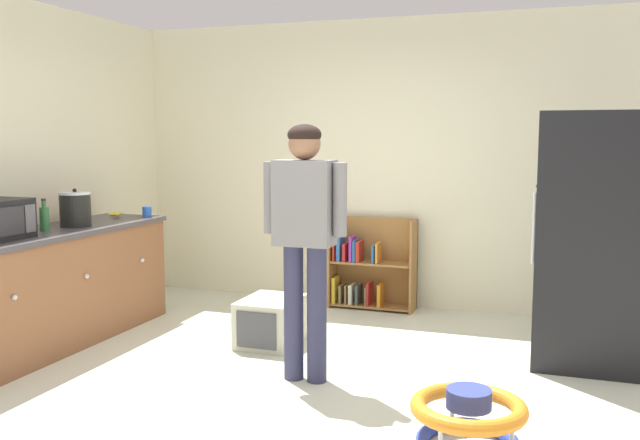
{
  "coord_description": "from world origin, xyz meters",
  "views": [
    {
      "loc": [
        1.5,
        -4.12,
        1.62
      ],
      "look_at": [
        -0.16,
        0.59,
        1.01
      ],
      "focal_mm": 39.21,
      "sensor_mm": 36.0,
      "label": 1
    }
  ],
  "objects_px": {
    "ketchup_bottle": "(72,209)",
    "white_cup": "(28,223)",
    "bookshelf": "(368,269)",
    "pet_carrier": "(271,321)",
    "green_glass_bottle": "(44,218)",
    "refrigerator": "(589,240)",
    "crock_pot": "(75,209)",
    "standing_person": "(305,227)",
    "blue_cup": "(147,212)",
    "kitchen_counter": "(53,287)",
    "banana_bunch": "(117,214)",
    "baby_walker": "(468,419)"
  },
  "relations": [
    {
      "from": "standing_person",
      "to": "ketchup_bottle",
      "type": "distance_m",
      "value": 2.41
    },
    {
      "from": "ketchup_bottle",
      "to": "white_cup",
      "type": "bearing_deg",
      "value": -88.25
    },
    {
      "from": "refrigerator",
      "to": "pet_carrier",
      "type": "bearing_deg",
      "value": -172.1
    },
    {
      "from": "refrigerator",
      "to": "white_cup",
      "type": "xyz_separation_m",
      "value": [
        -4.07,
        -0.9,
        0.06
      ]
    },
    {
      "from": "ketchup_bottle",
      "to": "blue_cup",
      "type": "height_order",
      "value": "ketchup_bottle"
    },
    {
      "from": "pet_carrier",
      "to": "ketchup_bottle",
      "type": "relative_size",
      "value": 2.24
    },
    {
      "from": "blue_cup",
      "to": "crock_pot",
      "type": "bearing_deg",
      "value": -103.79
    },
    {
      "from": "standing_person",
      "to": "blue_cup",
      "type": "xyz_separation_m",
      "value": [
        -1.89,
        1.07,
        -0.08
      ]
    },
    {
      "from": "refrigerator",
      "to": "pet_carrier",
      "type": "distance_m",
      "value": 2.42
    },
    {
      "from": "baby_walker",
      "to": "pet_carrier",
      "type": "bearing_deg",
      "value": 141.49
    },
    {
      "from": "banana_bunch",
      "to": "green_glass_bottle",
      "type": "relative_size",
      "value": 0.63
    },
    {
      "from": "refrigerator",
      "to": "crock_pot",
      "type": "xyz_separation_m",
      "value": [
        -3.83,
        -0.65,
        0.15
      ]
    },
    {
      "from": "refrigerator",
      "to": "crock_pot",
      "type": "bearing_deg",
      "value": -170.41
    },
    {
      "from": "green_glass_bottle",
      "to": "white_cup",
      "type": "height_order",
      "value": "green_glass_bottle"
    },
    {
      "from": "crock_pot",
      "to": "ketchup_bottle",
      "type": "bearing_deg",
      "value": 132.33
    },
    {
      "from": "standing_person",
      "to": "green_glass_bottle",
      "type": "bearing_deg",
      "value": 179.09
    },
    {
      "from": "kitchen_counter",
      "to": "green_glass_bottle",
      "type": "distance_m",
      "value": 0.55
    },
    {
      "from": "bookshelf",
      "to": "banana_bunch",
      "type": "relative_size",
      "value": 5.45
    },
    {
      "from": "bookshelf",
      "to": "white_cup",
      "type": "height_order",
      "value": "white_cup"
    },
    {
      "from": "crock_pot",
      "to": "ketchup_bottle",
      "type": "distance_m",
      "value": 0.38
    },
    {
      "from": "ketchup_bottle",
      "to": "refrigerator",
      "type": "bearing_deg",
      "value": 5.1
    },
    {
      "from": "kitchen_counter",
      "to": "standing_person",
      "type": "distance_m",
      "value": 2.2
    },
    {
      "from": "banana_bunch",
      "to": "crock_pot",
      "type": "bearing_deg",
      "value": -83.13
    },
    {
      "from": "green_glass_bottle",
      "to": "white_cup",
      "type": "xyz_separation_m",
      "value": [
        -0.2,
        0.05,
        -0.05
      ]
    },
    {
      "from": "standing_person",
      "to": "blue_cup",
      "type": "relative_size",
      "value": 17.79
    },
    {
      "from": "crock_pot",
      "to": "white_cup",
      "type": "distance_m",
      "value": 0.36
    },
    {
      "from": "kitchen_counter",
      "to": "ketchup_bottle",
      "type": "distance_m",
      "value": 0.78
    },
    {
      "from": "refrigerator",
      "to": "baby_walker",
      "type": "bearing_deg",
      "value": -109.68
    },
    {
      "from": "kitchen_counter",
      "to": "ketchup_bottle",
      "type": "bearing_deg",
      "value": 112.15
    },
    {
      "from": "bookshelf",
      "to": "crock_pot",
      "type": "xyz_separation_m",
      "value": [
        -1.93,
        -1.72,
        0.67
      ]
    },
    {
      "from": "kitchen_counter",
      "to": "green_glass_bottle",
      "type": "relative_size",
      "value": 9.13
    },
    {
      "from": "green_glass_bottle",
      "to": "kitchen_counter",
      "type": "bearing_deg",
      "value": 94.12
    },
    {
      "from": "bookshelf",
      "to": "green_glass_bottle",
      "type": "bearing_deg",
      "value": -134.27
    },
    {
      "from": "bookshelf",
      "to": "pet_carrier",
      "type": "xyz_separation_m",
      "value": [
        -0.39,
        -1.39,
        -0.19
      ]
    },
    {
      "from": "bookshelf",
      "to": "pet_carrier",
      "type": "relative_size",
      "value": 1.54
    },
    {
      "from": "standing_person",
      "to": "white_cup",
      "type": "bearing_deg",
      "value": 177.89
    },
    {
      "from": "crock_pot",
      "to": "green_glass_bottle",
      "type": "xyz_separation_m",
      "value": [
        -0.04,
        -0.3,
        -0.04
      ]
    },
    {
      "from": "white_cup",
      "to": "pet_carrier",
      "type": "bearing_deg",
      "value": 18.08
    },
    {
      "from": "bookshelf",
      "to": "standing_person",
      "type": "height_order",
      "value": "standing_person"
    },
    {
      "from": "green_glass_bottle",
      "to": "white_cup",
      "type": "bearing_deg",
      "value": 165.46
    },
    {
      "from": "banana_bunch",
      "to": "refrigerator",
      "type": "bearing_deg",
      "value": -0.0
    },
    {
      "from": "green_glass_bottle",
      "to": "blue_cup",
      "type": "distance_m",
      "value": 1.06
    },
    {
      "from": "kitchen_counter",
      "to": "ketchup_bottle",
      "type": "height_order",
      "value": "ketchup_bottle"
    },
    {
      "from": "ketchup_bottle",
      "to": "bookshelf",
      "type": "bearing_deg",
      "value": 33.31
    },
    {
      "from": "refrigerator",
      "to": "white_cup",
      "type": "height_order",
      "value": "refrigerator"
    },
    {
      "from": "baby_walker",
      "to": "refrigerator",
      "type": "bearing_deg",
      "value": 70.32
    },
    {
      "from": "baby_walker",
      "to": "kitchen_counter",
      "type": "bearing_deg",
      "value": 166.52
    },
    {
      "from": "green_glass_bottle",
      "to": "blue_cup",
      "type": "xyz_separation_m",
      "value": [
        0.22,
        1.03,
        -0.05
      ]
    },
    {
      "from": "banana_bunch",
      "to": "baby_walker",
      "type": "bearing_deg",
      "value": -26.75
    },
    {
      "from": "ketchup_bottle",
      "to": "green_glass_bottle",
      "type": "xyz_separation_m",
      "value": [
        0.22,
        -0.59,
        0.0
      ]
    }
  ]
}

